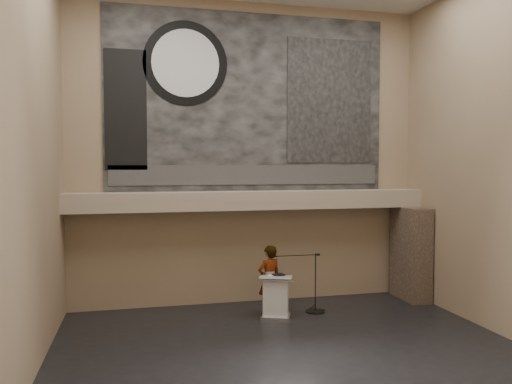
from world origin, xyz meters
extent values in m
plane|color=black|center=(0.00, 0.00, 0.00)|extent=(10.00, 10.00, 0.00)
cube|color=#8D7459|center=(0.00, 4.00, 4.25)|extent=(10.00, 0.02, 8.50)
cube|color=#8D7459|center=(0.00, -4.00, 4.25)|extent=(10.00, 0.02, 8.50)
cube|color=#8D7459|center=(-5.00, 0.00, 4.25)|extent=(0.02, 8.00, 8.50)
cube|color=#8D7459|center=(5.00, 0.00, 4.25)|extent=(0.02, 8.00, 8.50)
cube|color=gray|center=(0.00, 3.60, 2.95)|extent=(10.00, 0.80, 0.50)
cylinder|color=#B2893D|center=(-1.60, 3.55, 2.67)|extent=(0.04, 0.04, 0.06)
cylinder|color=#B2893D|center=(1.90, 3.55, 2.67)|extent=(0.04, 0.04, 0.06)
cube|color=black|center=(0.00, 3.97, 5.70)|extent=(8.00, 0.05, 5.00)
cube|color=#313131|center=(0.00, 3.93, 3.65)|extent=(7.76, 0.02, 0.55)
cylinder|color=black|center=(-1.80, 3.93, 6.70)|extent=(2.30, 0.02, 2.30)
cylinder|color=silver|center=(-1.80, 3.91, 6.70)|extent=(1.84, 0.02, 1.84)
cube|color=black|center=(2.40, 3.93, 5.80)|extent=(2.60, 0.02, 3.60)
cube|color=black|center=(-3.40, 3.93, 5.40)|extent=(1.10, 0.02, 3.20)
cube|color=#3E3026|center=(4.65, 3.15, 1.35)|extent=(0.60, 1.40, 2.70)
cube|color=silver|center=(0.30, 2.27, 0.04)|extent=(0.86, 0.76, 0.08)
cube|color=silver|center=(0.30, 2.27, 0.56)|extent=(0.74, 0.63, 0.96)
cube|color=silver|center=(0.30, 2.25, 1.07)|extent=(0.95, 0.82, 0.14)
cube|color=black|center=(0.37, 2.28, 1.12)|extent=(0.34, 0.30, 0.04)
cube|color=white|center=(0.20, 2.24, 1.10)|extent=(0.25, 0.31, 0.00)
imported|color=white|center=(0.21, 2.59, 0.92)|extent=(0.77, 0.62, 1.84)
cylinder|color=black|center=(1.48, 2.56, 0.01)|extent=(0.52, 0.52, 0.02)
cylinder|color=black|center=(1.48, 2.56, 0.79)|extent=(0.03, 0.03, 1.58)
cylinder|color=black|center=(0.92, 2.56, 1.54)|extent=(1.25, 0.04, 0.02)
camera|label=1|loc=(-3.14, -9.88, 3.90)|focal=35.00mm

